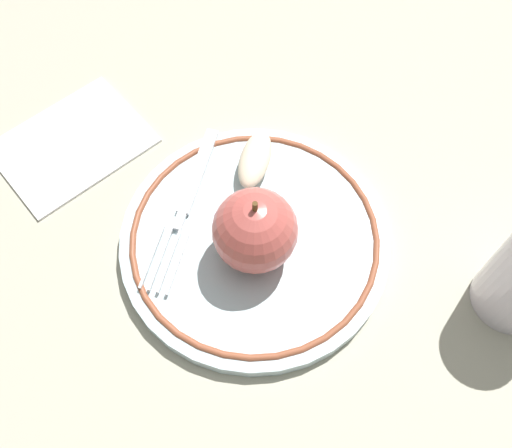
{
  "coord_description": "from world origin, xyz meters",
  "views": [
    {
      "loc": [
        -0.18,
        0.16,
        0.47
      ],
      "look_at": [
        -0.01,
        -0.0,
        0.04
      ],
      "focal_mm": 40.0,
      "sensor_mm": 36.0,
      "label": 1
    }
  ],
  "objects_px": {
    "plate": "(256,239)",
    "napkin_folded": "(72,143)",
    "apple_red_whole": "(255,231)",
    "apple_slice_front": "(255,159)",
    "fork": "(187,200)"
  },
  "relations": [
    {
      "from": "plate",
      "to": "napkin_folded",
      "type": "height_order",
      "value": "plate"
    },
    {
      "from": "apple_red_whole",
      "to": "fork",
      "type": "xyz_separation_m",
      "value": [
        0.08,
        0.01,
        -0.03
      ]
    },
    {
      "from": "apple_red_whole",
      "to": "napkin_folded",
      "type": "relative_size",
      "value": 0.57
    },
    {
      "from": "apple_slice_front",
      "to": "napkin_folded",
      "type": "relative_size",
      "value": 0.45
    },
    {
      "from": "apple_slice_front",
      "to": "apple_red_whole",
      "type": "bearing_deg",
      "value": 14.3
    },
    {
      "from": "apple_slice_front",
      "to": "fork",
      "type": "distance_m",
      "value": 0.07
    },
    {
      "from": "fork",
      "to": "apple_red_whole",
      "type": "bearing_deg",
      "value": 66.68
    },
    {
      "from": "fork",
      "to": "napkin_folded",
      "type": "bearing_deg",
      "value": -106.97
    },
    {
      "from": "napkin_folded",
      "to": "apple_red_whole",
      "type": "bearing_deg",
      "value": -167.29
    },
    {
      "from": "napkin_folded",
      "to": "plate",
      "type": "bearing_deg",
      "value": -163.93
    },
    {
      "from": "apple_slice_front",
      "to": "fork",
      "type": "relative_size",
      "value": 0.4
    },
    {
      "from": "plate",
      "to": "apple_red_whole",
      "type": "xyz_separation_m",
      "value": [
        -0.01,
        0.01,
        0.04
      ]
    },
    {
      "from": "apple_red_whole",
      "to": "apple_slice_front",
      "type": "distance_m",
      "value": 0.09
    },
    {
      "from": "plate",
      "to": "apple_red_whole",
      "type": "distance_m",
      "value": 0.05
    },
    {
      "from": "fork",
      "to": "napkin_folded",
      "type": "relative_size",
      "value": 1.11
    }
  ]
}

